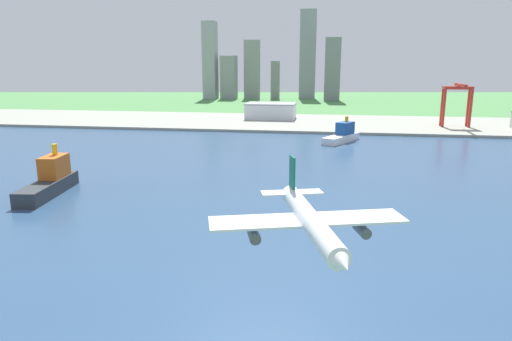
% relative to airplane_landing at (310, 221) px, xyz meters
% --- Properties ---
extents(ground_plane, '(2400.00, 2400.00, 0.00)m').
position_rel_airplane_landing_xyz_m(ground_plane, '(-13.61, 198.07, -29.57)').
color(ground_plane, '#4C8848').
extents(water_bay, '(840.00, 360.00, 0.15)m').
position_rel_airplane_landing_xyz_m(water_bay, '(-13.61, 138.07, -29.49)').
color(water_bay, '#2D4C70').
rests_on(water_bay, ground).
extents(industrial_pier, '(840.00, 140.00, 2.50)m').
position_rel_airplane_landing_xyz_m(industrial_pier, '(-13.61, 388.07, -28.32)').
color(industrial_pier, gray).
rests_on(industrial_pier, ground).
extents(airplane_landing, '(42.48, 45.33, 14.14)m').
position_rel_airplane_landing_xyz_m(airplane_landing, '(0.00, 0.00, 0.00)').
color(airplane_landing, white).
extents(ferry_boat, '(30.40, 44.91, 19.67)m').
position_rel_airplane_landing_xyz_m(ferry_boat, '(12.76, 281.14, -23.92)').
color(ferry_boat, white).
rests_on(ferry_boat, water_bay).
extents(container_barge, '(16.35, 46.39, 22.79)m').
position_rel_airplane_landing_xyz_m(container_barge, '(-128.83, 105.02, -23.14)').
color(container_barge, '#2D3338').
rests_on(container_barge, water_bay).
extents(port_crane_red, '(26.05, 35.77, 40.59)m').
position_rel_airplane_landing_xyz_m(port_crane_red, '(119.22, 369.94, 2.03)').
color(port_crane_red, '#B72D23').
rests_on(port_crane_red, industrial_pier).
extents(warehouse_main, '(53.17, 36.61, 16.80)m').
position_rel_airplane_landing_xyz_m(warehouse_main, '(-61.62, 408.52, -18.65)').
color(warehouse_main, silver).
rests_on(warehouse_main, industrial_pier).
extents(distant_skyline, '(234.56, 65.64, 150.77)m').
position_rel_airplane_landing_xyz_m(distant_skyline, '(-108.16, 717.17, 26.97)').
color(distant_skyline, '#9795A0').
rests_on(distant_skyline, ground).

